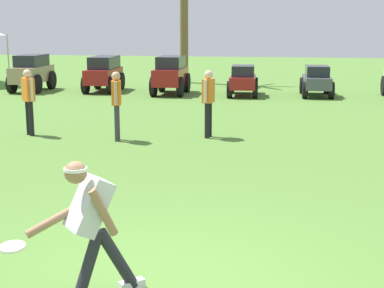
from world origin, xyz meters
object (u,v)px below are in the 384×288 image
object	(u,v)px
parked_car_slot_c	(171,74)
frisbee_in_flight	(12,247)
teammate_deep	(116,99)
teammate_near_sideline	(28,96)
parked_car_slot_b	(104,73)
parked_car_slot_d	(243,80)
parked_car_slot_a	(32,72)
teammate_midfield	(208,97)
parked_car_slot_e	(317,81)
frisbee_thrower	(91,222)

from	to	relation	value
parked_car_slot_c	frisbee_in_flight	bearing A→B (deg)	-83.80
frisbee_in_flight	teammate_deep	bearing A→B (deg)	99.47
teammate_near_sideline	parked_car_slot_b	size ratio (longest dim) A/B	0.64
frisbee_in_flight	parked_car_slot_d	bearing A→B (deg)	87.00
parked_car_slot_a	teammate_near_sideline	bearing A→B (deg)	-66.30
teammate_midfield	parked_car_slot_e	distance (m)	8.81
parked_car_slot_c	parked_car_slot_e	distance (m)	5.33
parked_car_slot_b	parked_car_slot_d	xyz separation A→B (m)	(5.42, -0.54, -0.16)
parked_car_slot_b	parked_car_slot_e	bearing A→B (deg)	-1.94
teammate_near_sideline	teammate_deep	size ratio (longest dim) A/B	1.00
parked_car_slot_a	parked_car_slot_d	world-z (taller)	parked_car_slot_a
frisbee_in_flight	parked_car_slot_a	size ratio (longest dim) A/B	0.10
teammate_deep	parked_car_slot_a	distance (m)	10.74
parked_car_slot_b	parked_car_slot_e	xyz separation A→B (m)	(8.06, -0.27, -0.16)
parked_car_slot_b	parked_car_slot_d	size ratio (longest dim) A/B	1.09
frisbee_thrower	frisbee_in_flight	world-z (taller)	frisbee_thrower
parked_car_slot_c	parked_car_slot_e	size ratio (longest dim) A/B	1.06
parked_car_slot_a	teammate_deep	bearing A→B (deg)	-56.00
parked_car_slot_a	parked_car_slot_d	size ratio (longest dim) A/B	1.06
parked_car_slot_b	parked_car_slot_a	bearing A→B (deg)	-172.10
parked_car_slot_d	parked_car_slot_e	bearing A→B (deg)	5.72
teammate_midfield	parked_car_slot_c	size ratio (longest dim) A/B	0.66
parked_car_slot_d	parked_car_slot_e	xyz separation A→B (m)	(2.64, 0.26, 0.00)
teammate_near_sideline	parked_car_slot_a	size ratio (longest dim) A/B	0.65
parked_car_slot_c	teammate_near_sideline	bearing A→B (deg)	-101.43
parked_car_slot_c	parked_car_slot_b	bearing A→B (deg)	169.77
teammate_deep	parked_car_slot_a	bearing A→B (deg)	124.00
frisbee_in_flight	teammate_near_sideline	distance (m)	8.93
parked_car_slot_b	parked_car_slot_e	world-z (taller)	parked_car_slot_b
frisbee_thrower	parked_car_slot_a	bearing A→B (deg)	115.79
teammate_deep	teammate_near_sideline	bearing A→B (deg)	172.83
frisbee_thrower	teammate_deep	bearing A→B (deg)	104.52
teammate_midfield	parked_car_slot_e	bearing A→B (deg)	71.17
teammate_deep	frisbee_thrower	bearing A→B (deg)	-75.48
parked_car_slot_b	teammate_deep	bearing A→B (deg)	-70.83
frisbee_thrower	parked_car_slot_b	xyz separation A→B (m)	(-5.20, 16.89, -0.07)
teammate_midfield	frisbee_thrower	bearing A→B (deg)	-90.14
teammate_deep	parked_car_slot_a	world-z (taller)	teammate_deep
parked_car_slot_a	teammate_midfield	bearing A→B (deg)	-45.80
frisbee_in_flight	teammate_deep	distance (m)	8.03
teammate_near_sideline	teammate_deep	world-z (taller)	same
frisbee_thrower	parked_car_slot_e	world-z (taller)	frisbee_thrower
parked_car_slot_d	parked_car_slot_b	bearing A→B (deg)	174.34
parked_car_slot_a	parked_car_slot_c	world-z (taller)	same
teammate_midfield	parked_car_slot_e	xyz separation A→B (m)	(2.84, 8.33, -0.38)
teammate_near_sideline	frisbee_in_flight	bearing A→B (deg)	-66.64
parked_car_slot_d	teammate_deep	bearing A→B (deg)	-104.07
teammate_near_sideline	parked_car_slot_d	xyz separation A→B (m)	(4.41, 8.47, -0.38)
frisbee_thrower	parked_car_slot_a	distance (m)	18.32
parked_car_slot_a	parked_car_slot_b	size ratio (longest dim) A/B	0.98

